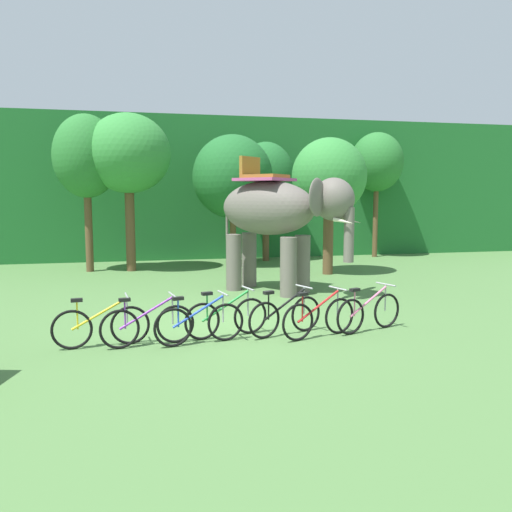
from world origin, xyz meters
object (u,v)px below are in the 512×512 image
object	(u,v)px
tree_left	(86,157)
bike_black	(285,315)
tree_far_right	(266,178)
bike_pink	(369,312)
tree_center	(128,154)
bike_purple	(148,325)
tree_center_left	(329,177)
bike_green	(227,317)
tree_far_left	(377,163)
bike_yellow	(101,326)
tree_center_right	(233,177)
bike_blue	(200,323)
elephant	(278,213)
bike_red	(319,317)

from	to	relation	value
tree_left	bike_black	xyz separation A→B (m)	(4.41, -9.82, -3.64)
tree_far_right	bike_pink	size ratio (longest dim) A/B	3.00
tree_center	bike_purple	bearing A→B (deg)	-87.86
tree_center_left	bike_green	distance (m)	9.13
tree_far_left	bike_yellow	bearing A→B (deg)	-132.71
tree_far_left	bike_purple	xyz separation A→B (m)	(-10.10, -11.94, -3.72)
tree_center_right	tree_far_right	distance (m)	2.11
bike_blue	bike_black	bearing A→B (deg)	8.55
tree_far_left	bike_pink	xyz separation A→B (m)	(-5.78, -11.86, -3.72)
tree_left	tree_center_left	world-z (taller)	tree_left
bike_blue	tree_center_left	bearing A→B (deg)	55.01
tree_far_left	bike_yellow	xyz separation A→B (m)	(-10.91, -11.82, -3.72)
elephant	bike_black	xyz separation A→B (m)	(-1.04, -4.40, -1.82)
bike_blue	tree_center_right	bearing A→B (deg)	76.38
bike_red	bike_pink	size ratio (longest dim) A/B	1.01
tree_center	tree_center_left	size ratio (longest dim) A/B	1.20
tree_center	tree_center_left	distance (m)	7.05
tree_left	tree_center_right	size ratio (longest dim) A/B	1.11
bike_black	tree_far_left	bearing A→B (deg)	57.55
elephant	bike_pink	size ratio (longest dim) A/B	2.33
bike_purple	bike_blue	size ratio (longest dim) A/B	1.00
tree_center_right	bike_pink	size ratio (longest dim) A/B	3.06
tree_far_left	bike_red	distance (m)	14.40
bike_blue	bike_pink	bearing A→B (deg)	2.73
tree_far_left	bike_purple	distance (m)	16.08
bike_purple	bike_blue	world-z (taller)	same
tree_center	tree_center_left	bearing A→B (deg)	-19.34
tree_far_right	bike_red	size ratio (longest dim) A/B	2.97
tree_left	bike_blue	size ratio (longest dim) A/B	3.26
bike_yellow	bike_red	size ratio (longest dim) A/B	1.04
tree_center	bike_purple	world-z (taller)	tree_center
bike_yellow	bike_black	distance (m)	3.43
tree_left	tree_center	size ratio (longest dim) A/B	0.99
bike_black	bike_purple	bearing A→B (deg)	-176.15
tree_center	bike_pink	xyz separation A→B (m)	(4.69, -9.76, -3.74)
bike_blue	tree_far_left	bearing A→B (deg)	52.65
tree_center_left	elephant	bearing A→B (deg)	-131.26
tree_left	elephant	bearing A→B (deg)	-44.82
tree_far_left	bike_red	size ratio (longest dim) A/B	3.30
bike_green	bike_red	size ratio (longest dim) A/B	1.02
tree_far_right	bike_yellow	distance (m)	13.26
tree_center	bike_yellow	world-z (taller)	tree_center
tree_center_right	bike_purple	bearing A→B (deg)	-108.45
tree_center_left	bike_red	bearing A→B (deg)	-111.72
tree_center_right	bike_pink	world-z (taller)	tree_center_right
tree_center	tree_far_right	distance (m)	5.76
bike_yellow	bike_purple	bearing A→B (deg)	-8.69
tree_left	bike_black	distance (m)	11.37
tree_center_left	bike_blue	xyz separation A→B (m)	(-5.32, -7.60, -2.92)
bike_yellow	bike_red	xyz separation A→B (m)	(4.00, -0.26, 0.00)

